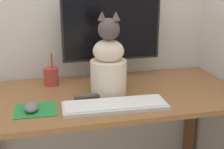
% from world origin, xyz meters
% --- Properties ---
extents(desk, '(1.30, 0.63, 0.76)m').
position_xyz_m(desk, '(0.00, 0.00, 0.64)').
color(desk, brown).
rests_on(desk, ground_plane).
extents(monitor, '(0.54, 0.17, 0.46)m').
position_xyz_m(monitor, '(0.06, 0.22, 1.02)').
color(monitor, black).
rests_on(monitor, desk).
extents(keyboard, '(0.47, 0.17, 0.02)m').
position_xyz_m(keyboard, '(-0.01, -0.18, 0.77)').
color(keyboard, silver).
rests_on(keyboard, desk).
extents(mousepad_left, '(0.18, 0.16, 0.00)m').
position_xyz_m(mousepad_left, '(-0.36, -0.12, 0.76)').
color(mousepad_left, '#238438').
rests_on(mousepad_left, desk).
extents(computer_mouse_left, '(0.06, 0.10, 0.03)m').
position_xyz_m(computer_mouse_left, '(-0.38, -0.13, 0.77)').
color(computer_mouse_left, slate).
rests_on(computer_mouse_left, mousepad_left).
extents(cat, '(0.30, 0.23, 0.41)m').
position_xyz_m(cat, '(0.00, 0.01, 0.91)').
color(cat, beige).
rests_on(cat, desk).
extents(pen_cup, '(0.08, 0.08, 0.18)m').
position_xyz_m(pen_cup, '(-0.27, 0.20, 0.80)').
color(pen_cup, '#B23833').
rests_on(pen_cup, desk).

